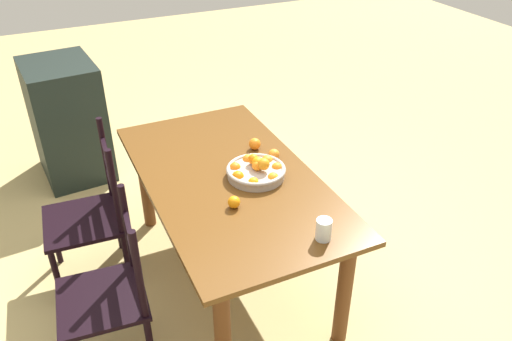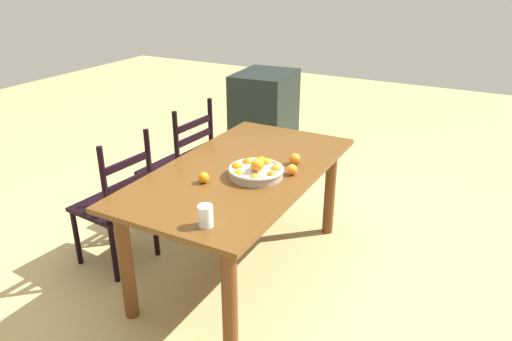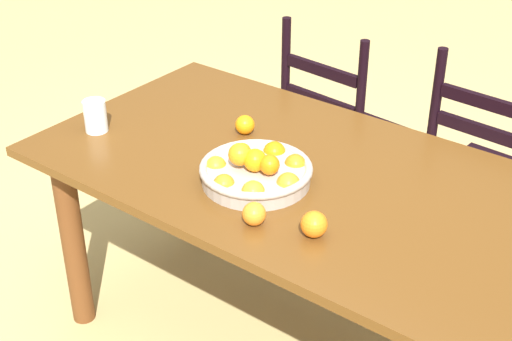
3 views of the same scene
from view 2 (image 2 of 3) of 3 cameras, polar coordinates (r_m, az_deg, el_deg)
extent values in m
plane|color=tan|center=(3.34, -1.57, -11.47)|extent=(12.00, 12.00, 0.00)
cube|color=#583514|center=(2.99, -1.72, -0.02)|extent=(1.69, 0.92, 0.03)
cylinder|color=#5C3217|center=(2.49, -3.16, -15.37)|extent=(0.08, 0.08, 0.71)
cylinder|color=#5C3217|center=(3.62, 8.81, -2.35)|extent=(0.08, 0.08, 0.71)
cylinder|color=#5C3217|center=(2.84, -15.22, -10.78)|extent=(0.08, 0.08, 0.71)
cylinder|color=#5C3217|center=(3.87, -0.70, -0.29)|extent=(0.08, 0.08, 0.71)
cube|color=black|center=(3.79, -9.48, 0.11)|extent=(0.48, 0.48, 0.03)
cylinder|color=black|center=(4.14, -9.57, -1.17)|extent=(0.04, 0.04, 0.42)
cylinder|color=black|center=(3.88, -13.42, -3.25)|extent=(0.04, 0.04, 0.42)
cylinder|color=black|center=(3.91, -5.13, -2.48)|extent=(0.04, 0.04, 0.42)
cylinder|color=black|center=(3.63, -8.91, -4.82)|extent=(0.04, 0.04, 0.42)
cylinder|color=black|center=(3.71, -5.41, 4.51)|extent=(0.04, 0.04, 0.54)
cylinder|color=black|center=(3.43, -9.43, 2.62)|extent=(0.04, 0.04, 0.54)
cube|color=black|center=(3.60, -7.27, 2.33)|extent=(0.36, 0.05, 0.04)
cube|color=black|center=(3.56, -7.36, 3.91)|extent=(0.36, 0.05, 0.04)
cube|color=black|center=(3.53, -7.45, 5.52)|extent=(0.36, 0.05, 0.04)
cube|color=black|center=(3.35, -16.71, -4.01)|extent=(0.46, 0.46, 0.03)
cylinder|color=black|center=(3.68, -16.05, -5.15)|extent=(0.04, 0.04, 0.41)
cylinder|color=black|center=(3.49, -20.61, -7.49)|extent=(0.04, 0.04, 0.41)
cylinder|color=black|center=(3.44, -11.91, -6.90)|extent=(0.04, 0.04, 0.41)
cylinder|color=black|center=(3.23, -16.57, -9.57)|extent=(0.04, 0.04, 0.41)
cylinder|color=black|center=(3.22, -12.62, 0.53)|extent=(0.04, 0.04, 0.51)
cylinder|color=black|center=(3.00, -17.63, -1.80)|extent=(0.04, 0.04, 0.51)
cube|color=black|center=(3.13, -14.95, -1.33)|extent=(0.34, 0.05, 0.04)
cube|color=black|center=(3.08, -15.20, 0.84)|extent=(0.34, 0.05, 0.04)
cube|color=black|center=(4.78, 1.02, 6.02)|extent=(0.68, 0.56, 0.95)
cylinder|color=#A69B91|center=(2.85, 0.00, -0.29)|extent=(0.32, 0.32, 0.05)
torus|color=#A69B91|center=(2.84, 0.00, 0.15)|extent=(0.34, 0.34, 0.02)
sphere|color=orange|center=(2.94, 1.24, 0.82)|extent=(0.07, 0.07, 0.07)
sphere|color=orange|center=(2.95, -0.99, 0.86)|extent=(0.07, 0.07, 0.07)
sphere|color=orange|center=(2.88, -2.29, 0.32)|extent=(0.07, 0.07, 0.07)
sphere|color=orange|center=(2.79, -2.16, -0.53)|extent=(0.06, 0.06, 0.06)
sphere|color=orange|center=(2.74, -0.10, -1.03)|extent=(0.06, 0.06, 0.06)
sphere|color=orange|center=(2.78, 1.93, -0.65)|extent=(0.06, 0.06, 0.06)
sphere|color=orange|center=(2.86, 2.43, 0.08)|extent=(0.07, 0.07, 0.07)
sphere|color=orange|center=(2.78, 0.16, 0.65)|extent=(0.07, 0.07, 0.07)
sphere|color=orange|center=(2.82, -0.06, 0.60)|extent=(0.06, 0.06, 0.06)
sphere|color=orange|center=(2.87, 0.66, 1.14)|extent=(0.06, 0.06, 0.06)
sphere|color=orange|center=(2.83, 0.32, 0.80)|extent=(0.07, 0.07, 0.07)
sphere|color=orange|center=(3.04, 4.64, 1.40)|extent=(0.07, 0.07, 0.07)
sphere|color=orange|center=(2.79, -6.24, -0.85)|extent=(0.06, 0.06, 0.06)
sphere|color=orange|center=(2.89, 4.31, 0.11)|extent=(0.07, 0.07, 0.07)
cylinder|color=silver|center=(2.33, -6.05, -5.40)|extent=(0.08, 0.08, 0.11)
camera|label=1|loc=(2.29, -65.14, 20.80)|focal=35.85mm
camera|label=3|loc=(3.45, 34.64, 19.12)|focal=51.78mm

